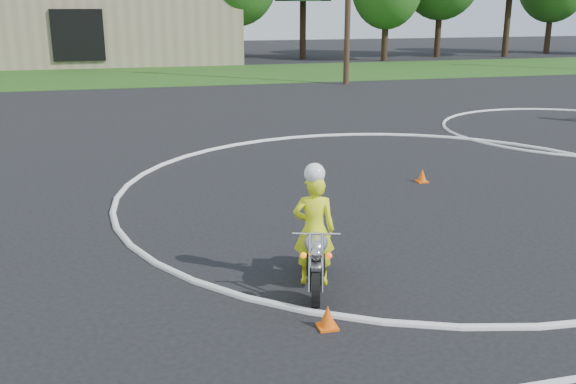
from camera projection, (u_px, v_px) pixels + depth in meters
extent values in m
plane|color=black|center=(480.00, 240.00, 10.78)|extent=(120.00, 120.00, 0.00)
cube|color=#1E4714|center=(226.00, 74.00, 35.86)|extent=(120.00, 10.00, 0.02)
torus|color=silver|center=(405.00, 191.00, 13.57)|extent=(12.12, 12.12, 0.12)
torus|color=silver|center=(574.00, 130.00, 20.12)|extent=(8.10, 8.10, 0.10)
cylinder|color=black|center=(316.00, 287.00, 8.35)|extent=(0.26, 0.55, 0.54)
cylinder|color=black|center=(315.00, 251.00, 9.57)|extent=(0.26, 0.55, 0.54)
cube|color=black|center=(316.00, 260.00, 8.98)|extent=(0.38, 0.55, 0.27)
ellipsoid|color=#B3B3B8|center=(316.00, 242.00, 8.71)|extent=(0.48, 0.65, 0.25)
cube|color=black|center=(316.00, 233.00, 9.15)|extent=(0.38, 0.59, 0.09)
cylinder|color=silver|center=(310.00, 262.00, 8.34)|extent=(0.13, 0.32, 0.73)
cylinder|color=silver|center=(322.00, 262.00, 8.33)|extent=(0.13, 0.32, 0.73)
cube|color=silver|center=(316.00, 267.00, 8.26)|extent=(0.18, 0.23, 0.05)
cylinder|color=silver|center=(316.00, 234.00, 8.39)|extent=(0.62, 0.21, 0.03)
sphere|color=#B8B8BF|center=(316.00, 254.00, 8.13)|extent=(0.16, 0.16, 0.16)
sphere|color=orange|center=(303.00, 255.00, 8.16)|extent=(0.08, 0.08, 0.08)
sphere|color=#EA510B|center=(329.00, 256.00, 8.15)|extent=(0.08, 0.08, 0.08)
cylinder|color=white|center=(325.00, 257.00, 9.35)|extent=(0.27, 0.71, 0.07)
imported|color=#F1FF1A|center=(314.00, 230.00, 8.90)|extent=(0.67, 0.53, 1.60)
sphere|color=white|center=(315.00, 173.00, 8.63)|extent=(0.29, 0.29, 0.29)
cone|color=#F75C0D|center=(422.00, 176.00, 14.22)|extent=(0.22, 0.22, 0.30)
cube|color=#F75C0D|center=(422.00, 181.00, 14.26)|extent=(0.24, 0.24, 0.03)
cone|color=#F75C0D|center=(328.00, 317.00, 7.82)|extent=(0.22, 0.22, 0.30)
cube|color=#F75C0D|center=(327.00, 327.00, 7.85)|extent=(0.24, 0.24, 0.03)
cube|color=black|center=(78.00, 35.00, 37.94)|extent=(3.00, 0.16, 3.00)
cylinder|color=#382619|center=(238.00, 38.00, 42.39)|extent=(0.44, 0.44, 3.24)
cylinder|color=#382619|center=(303.00, 30.00, 45.34)|extent=(0.44, 0.44, 3.96)
cylinder|color=#382619|center=(385.00, 39.00, 43.90)|extent=(0.44, 0.44, 2.88)
cylinder|color=#382619|center=(438.00, 32.00, 46.85)|extent=(0.44, 0.44, 3.60)
cylinder|color=#382619|center=(507.00, 27.00, 47.01)|extent=(0.44, 0.44, 4.32)
cylinder|color=#382619|center=(548.00, 32.00, 50.21)|extent=(0.44, 0.44, 3.24)
cylinder|color=#382619|center=(176.00, 41.00, 42.41)|extent=(0.44, 0.44, 2.88)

